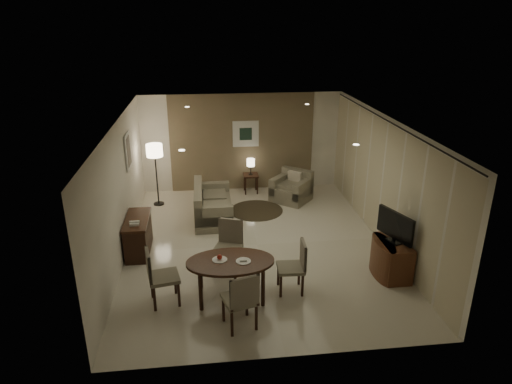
{
  "coord_description": "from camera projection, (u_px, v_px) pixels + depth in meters",
  "views": [
    {
      "loc": [
        -1.06,
        -8.73,
        4.65
      ],
      "look_at": [
        0.0,
        0.2,
        1.15
      ],
      "focal_mm": 32.0,
      "sensor_mm": 36.0,
      "label": 1
    }
  ],
  "objects": [
    {
      "name": "side_table",
      "position": [
        251.0,
        183.0,
        12.71
      ],
      "size": [
        0.41,
        0.41,
        0.52
      ],
      "primitive_type": null,
      "color": "black",
      "rests_on": "floor"
    },
    {
      "name": "plate_a",
      "position": [
        220.0,
        260.0,
        7.84
      ],
      "size": [
        0.26,
        0.26,
        0.02
      ],
      "primitive_type": "cylinder",
      "color": "white",
      "rests_on": "dining_table"
    },
    {
      "name": "curtain_rod",
      "position": [
        389.0,
        121.0,
        9.21
      ],
      "size": [
        0.03,
        6.8,
        0.03
      ],
      "primitive_type": "cylinder",
      "rotation": [
        1.57,
        0.0,
        0.0
      ],
      "color": "black",
      "rests_on": "wall_right"
    },
    {
      "name": "downlight_nr",
      "position": [
        356.0,
        145.0,
        7.39
      ],
      "size": [
        0.1,
        0.1,
        0.01
      ],
      "primitive_type": "cylinder",
      "color": "white",
      "rests_on": "ceiling"
    },
    {
      "name": "fruit_apple",
      "position": [
        220.0,
        257.0,
        7.82
      ],
      "size": [
        0.09,
        0.09,
        0.09
      ],
      "primitive_type": "sphere",
      "color": "#AB2013",
      "rests_on": "plate_a"
    },
    {
      "name": "dining_table",
      "position": [
        231.0,
        279.0,
        7.94
      ],
      "size": [
        1.52,
        0.95,
        0.71
      ],
      "primitive_type": null,
      "color": "#442415",
      "rests_on": "floor"
    },
    {
      "name": "downlight_fr",
      "position": [
        307.0,
        104.0,
        10.72
      ],
      "size": [
        0.1,
        0.1,
        0.01
      ],
      "primitive_type": "cylinder",
      "color": "white",
      "rests_on": "ceiling"
    },
    {
      "name": "telephone",
      "position": [
        134.0,
        223.0,
        9.04
      ],
      "size": [
        0.2,
        0.14,
        0.09
      ],
      "primitive_type": null,
      "color": "white",
      "rests_on": "console_desk"
    },
    {
      "name": "tv_cabinet",
      "position": [
        392.0,
        258.0,
        8.63
      ],
      "size": [
        0.48,
        0.9,
        0.7
      ],
      "primitive_type": null,
      "color": "brown",
      "rests_on": "floor"
    },
    {
      "name": "room_shell",
      "position": [
        255.0,
        180.0,
        9.76
      ],
      "size": [
        5.5,
        7.0,
        2.7
      ],
      "color": "beige",
      "rests_on": "ground"
    },
    {
      "name": "round_rug",
      "position": [
        256.0,
        210.0,
        11.6
      ],
      "size": [
        1.35,
        1.35,
        0.01
      ],
      "primitive_type": "cylinder",
      "color": "#3C3222",
      "rests_on": "floor"
    },
    {
      "name": "flat_tv",
      "position": [
        395.0,
        226.0,
        8.38
      ],
      "size": [
        0.36,
        0.85,
        0.6
      ],
      "primitive_type": null,
      "rotation": [
        0.0,
        0.0,
        0.35
      ],
      "color": "black",
      "rests_on": "tv_cabinet"
    },
    {
      "name": "console_desk",
      "position": [
        138.0,
        235.0,
        9.47
      ],
      "size": [
        0.48,
        1.2,
        0.75
      ],
      "primitive_type": null,
      "color": "#442415",
      "rests_on": "floor"
    },
    {
      "name": "chair_right",
      "position": [
        290.0,
        267.0,
        8.07
      ],
      "size": [
        0.49,
        0.49,
        0.96
      ],
      "primitive_type": null,
      "rotation": [
        0.0,
        0.0,
        -1.62
      ],
      "color": "#796E5D",
      "rests_on": "floor"
    },
    {
      "name": "plate_b",
      "position": [
        243.0,
        261.0,
        7.79
      ],
      "size": [
        0.26,
        0.26,
        0.02
      ],
      "primitive_type": "cylinder",
      "color": "white",
      "rests_on": "dining_table"
    },
    {
      "name": "chair_near",
      "position": [
        239.0,
        298.0,
        7.14
      ],
      "size": [
        0.6,
        0.6,
        1.01
      ],
      "primitive_type": null,
      "rotation": [
        0.0,
        0.0,
        3.42
      ],
      "color": "#796E5D",
      "rests_on": "floor"
    },
    {
      "name": "chair_left",
      "position": [
        164.0,
        276.0,
        7.73
      ],
      "size": [
        0.58,
        0.58,
        1.02
      ],
      "primitive_type": null,
      "rotation": [
        0.0,
        0.0,
        1.77
      ],
      "color": "#796E5D",
      "rests_on": "floor"
    },
    {
      "name": "armchair",
      "position": [
        291.0,
        187.0,
        12.09
      ],
      "size": [
        1.23,
        1.23,
        0.8
      ],
      "primitive_type": null,
      "rotation": [
        0.0,
        0.0,
        -0.7
      ],
      "color": "#796E5D",
      "rests_on": "floor"
    },
    {
      "name": "chair_far",
      "position": [
        227.0,
        249.0,
        8.63
      ],
      "size": [
        0.64,
        0.64,
        1.03
      ],
      "primitive_type": null,
      "rotation": [
        0.0,
        0.0,
        -0.36
      ],
      "color": "#796E5D",
      "rests_on": "floor"
    },
    {
      "name": "art_left_canvas",
      "position": [
        129.0,
        151.0,
        10.02
      ],
      "size": [
        0.01,
        0.46,
        0.64
      ],
      "primitive_type": "cube",
      "color": "gray",
      "rests_on": "wall_left"
    },
    {
      "name": "curtain_wall",
      "position": [
        382.0,
        183.0,
        9.69
      ],
      "size": [
        0.08,
        6.7,
        2.58
      ],
      "primitive_type": null,
      "color": "beige",
      "rests_on": "wall_right"
    },
    {
      "name": "art_back_canvas",
      "position": [
        246.0,
        134.0,
        12.5
      ],
      "size": [
        0.34,
        0.01,
        0.34
      ],
      "primitive_type": "cube",
      "color": "#1B3023",
      "rests_on": "wall_back"
    },
    {
      "name": "downlight_fl",
      "position": [
        187.0,
        107.0,
        10.42
      ],
      "size": [
        0.1,
        0.1,
        0.01
      ],
      "primitive_type": "cylinder",
      "color": "white",
      "rests_on": "ceiling"
    },
    {
      "name": "floor_lamp",
      "position": [
        156.0,
        175.0,
        11.7
      ],
      "size": [
        0.41,
        0.41,
        1.62
      ],
      "primitive_type": null,
      "color": "#FFE5B7",
      "rests_on": "floor"
    },
    {
      "name": "art_back_frame",
      "position": [
        246.0,
        134.0,
        12.51
      ],
      "size": [
        0.72,
        0.03,
        0.72
      ],
      "primitive_type": "cube",
      "color": "silver",
      "rests_on": "wall_back"
    },
    {
      "name": "napkin",
      "position": [
        243.0,
        260.0,
        7.78
      ],
      "size": [
        0.12,
        0.08,
        0.03
      ],
      "primitive_type": "cube",
      "color": "white",
      "rests_on": "plate_b"
    },
    {
      "name": "downlight_nl",
      "position": [
        182.0,
        150.0,
        7.09
      ],
      "size": [
        0.1,
        0.1,
        0.01
      ],
      "primitive_type": "cylinder",
      "color": "white",
      "rests_on": "ceiling"
    },
    {
      "name": "taupe_accent",
      "position": [
        242.0,
        143.0,
        12.61
      ],
      "size": [
        3.96,
        0.03,
        2.7
      ],
      "primitive_type": "cube",
      "color": "#79644B",
      "rests_on": "wall_back"
    },
    {
      "name": "art_left_frame",
      "position": [
        128.0,
        151.0,
        10.02
      ],
      "size": [
        0.03,
        0.6,
        0.8
      ],
      "primitive_type": "cube",
      "color": "silver",
      "rests_on": "wall_left"
    },
    {
      "name": "sofa",
      "position": [
        213.0,
        203.0,
        11.02
      ],
      "size": [
        1.76,
        0.88,
        0.83
      ],
      "primitive_type": null,
      "rotation": [
        0.0,
        0.0,
        1.57
      ],
      "color": "#796E5D",
      "rests_on": "floor"
    },
    {
      "name": "table_lamp",
      "position": [
        251.0,
        166.0,
        12.53
      ],
      "size": [
        0.22,
        0.22,
        0.5
      ],
      "primitive_type": null,
      "color": "#FFEAC1",
      "rests_on": "side_table"
    }
  ]
}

